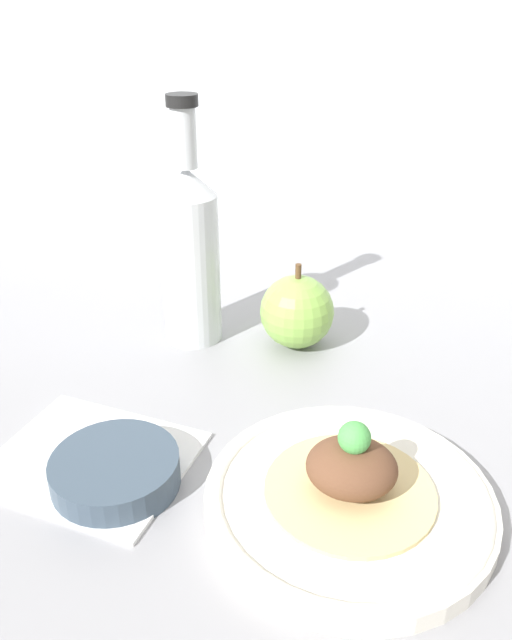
# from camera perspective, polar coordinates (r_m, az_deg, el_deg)

# --- Properties ---
(ground_plane) EXTENTS (1.80, 1.10, 0.04)m
(ground_plane) POSITION_cam_1_polar(r_m,az_deg,el_deg) (0.68, 1.92, -7.06)
(ground_plane) COLOR gray
(plate) EXTENTS (0.23, 0.23, 0.02)m
(plate) POSITION_cam_1_polar(r_m,az_deg,el_deg) (0.52, 8.48, -15.79)
(plate) COLOR silver
(plate) RESTS_ON ground_plane
(plated_food) EXTENTS (0.14, 0.14, 0.07)m
(plated_food) POSITION_cam_1_polar(r_m,az_deg,el_deg) (0.51, 8.70, -13.57)
(plated_food) COLOR #D6BC7F
(plated_food) RESTS_ON plate
(cider_bottle) EXTENTS (0.07, 0.07, 0.28)m
(cider_bottle) POSITION_cam_1_polar(r_m,az_deg,el_deg) (0.71, -6.07, 6.32)
(cider_bottle) COLOR silver
(cider_bottle) RESTS_ON ground_plane
(apple) EXTENTS (0.09, 0.09, 0.10)m
(apple) POSITION_cam_1_polar(r_m,az_deg,el_deg) (0.72, 3.76, 0.77)
(apple) COLOR #84B74C
(apple) RESTS_ON ground_plane
(napkin) EXTENTS (0.20, 0.18, 0.01)m
(napkin) POSITION_cam_1_polar(r_m,az_deg,el_deg) (0.58, -14.81, -12.09)
(napkin) COLOR white
(napkin) RESTS_ON ground_plane
(dipping_bowl) EXTENTS (0.11, 0.11, 0.03)m
(dipping_bowl) POSITION_cam_1_polar(r_m,az_deg,el_deg) (0.55, -12.72, -13.34)
(dipping_bowl) COLOR #384756
(dipping_bowl) RESTS_ON ground_plane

